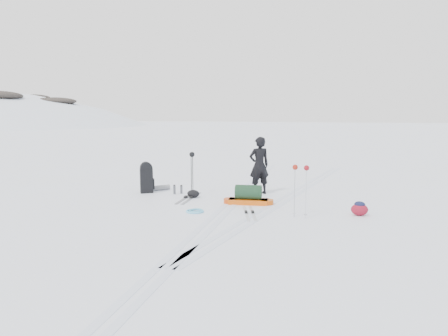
{
  "coord_description": "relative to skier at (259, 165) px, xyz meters",
  "views": [
    {
      "loc": [
        3.2,
        -11.0,
        2.46
      ],
      "look_at": [
        -0.26,
        0.31,
        0.95
      ],
      "focal_mm": 35.0,
      "sensor_mm": 36.0,
      "label": 1
    }
  ],
  "objects": [
    {
      "name": "touring_skis_grey",
      "position": [
        -1.79,
        -1.28,
        -0.85
      ],
      "size": [
        0.41,
        1.8,
        0.07
      ],
      "rotation": [
        0.0,
        0.0,
        1.65
      ],
      "color": "#93969B",
      "rests_on": "ground"
    },
    {
      "name": "small_daypack",
      "position": [
        2.92,
        -2.06,
        -0.7
      ],
      "size": [
        0.43,
        0.34,
        0.34
      ],
      "rotation": [
        0.0,
        0.0,
        -0.1
      ],
      "color": "maroon",
      "rests_on": "ground"
    },
    {
      "name": "pulk_sled",
      "position": [
        0.05,
        -1.53,
        -0.67
      ],
      "size": [
        1.39,
        0.57,
        0.52
      ],
      "rotation": [
        0.0,
        0.0,
        0.13
      ],
      "color": "#D7540C",
      "rests_on": "ground"
    },
    {
      "name": "ski_poles_silver",
      "position": [
        1.58,
        -2.71,
        0.18
      ],
      "size": [
        0.4,
        0.18,
        1.25
      ],
      "rotation": [
        0.0,
        0.0,
        -0.02
      ],
      "color": "#A9ACAF",
      "rests_on": "ground"
    },
    {
      "name": "ground",
      "position": [
        -0.39,
        -1.81,
        -0.87
      ],
      "size": [
        200.0,
        200.0,
        0.0
      ],
      "primitive_type": "plane",
      "color": "white",
      "rests_on": "ground"
    },
    {
      "name": "skier",
      "position": [
        0.0,
        0.0,
        0.0
      ],
      "size": [
        0.76,
        0.7,
        1.74
      ],
      "primitive_type": "imported",
      "rotation": [
        0.0,
        0.0,
        3.75
      ],
      "color": "black",
      "rests_on": "ground"
    },
    {
      "name": "expedition_rucksack",
      "position": [
        -3.31,
        -0.78,
        -0.43
      ],
      "size": [
        0.71,
        1.02,
        0.95
      ],
      "rotation": [
        0.0,
        0.0,
        0.58
      ],
      "color": "black",
      "rests_on": "ground"
    },
    {
      "name": "rope_coil",
      "position": [
        -0.98,
        -2.86,
        -0.84
      ],
      "size": [
        0.48,
        0.48,
        0.05
      ],
      "rotation": [
        0.0,
        0.0,
        0.06
      ],
      "color": "#63C9F1",
      "rests_on": "ground"
    },
    {
      "name": "ski_poles_black",
      "position": [
        -1.89,
        -0.72,
        0.19
      ],
      "size": [
        0.17,
        0.16,
        1.29
      ],
      "rotation": [
        0.0,
        0.0,
        0.33
      ],
      "color": "black",
      "rests_on": "ground"
    },
    {
      "name": "ski_tracks",
      "position": [
        0.22,
        -0.94,
        -0.86
      ],
      "size": [
        3.38,
        17.97,
        0.01
      ],
      "color": "silver",
      "rests_on": "ground"
    },
    {
      "name": "stuff_sack",
      "position": [
        -1.69,
        -1.15,
        -0.75
      ],
      "size": [
        0.38,
        0.3,
        0.23
      ],
      "rotation": [
        0.0,
        0.0,
        0.07
      ],
      "color": "black",
      "rests_on": "ground"
    },
    {
      "name": "thermos_pair",
      "position": [
        -2.35,
        -0.74,
        -0.73
      ],
      "size": [
        0.25,
        0.21,
        0.29
      ],
      "rotation": [
        0.0,
        0.0,
        -0.12
      ],
      "color": "#55585D",
      "rests_on": "ground"
    },
    {
      "name": "touring_skis_white",
      "position": [
        0.34,
        -2.62,
        -0.86
      ],
      "size": [
        0.75,
        1.61,
        0.06
      ],
      "rotation": [
        0.0,
        0.0,
        -1.24
      ],
      "color": "silver",
      "rests_on": "ground"
    }
  ]
}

